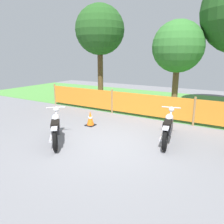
{
  "coord_description": "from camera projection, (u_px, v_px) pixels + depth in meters",
  "views": [
    {
      "loc": [
        3.07,
        -5.04,
        2.47
      ],
      "look_at": [
        -0.02,
        0.1,
        0.9
      ],
      "focal_mm": 34.96,
      "sensor_mm": 36.0,
      "label": 1
    }
  ],
  "objects": [
    {
      "name": "ground",
      "position": [
        111.0,
        143.0,
        6.34
      ],
      "size": [
        24.0,
        24.0,
        0.02
      ],
      "primitive_type": "cube",
      "color": "slate"
    },
    {
      "name": "grass_verge",
      "position": [
        172.0,
        103.0,
        11.52
      ],
      "size": [
        24.0,
        6.68,
        0.01
      ],
      "primitive_type": "cube",
      "color": "#4C8C3D",
      "rests_on": "ground"
    },
    {
      "name": "barrier_fence",
      "position": [
        149.0,
        105.0,
        8.62
      ],
      "size": [
        10.34,
        0.08,
        1.05
      ],
      "color": "#997547",
      "rests_on": "ground"
    },
    {
      "name": "tree_leftmost",
      "position": [
        100.0,
        30.0,
        10.86
      ],
      "size": [
        2.46,
        2.46,
        4.92
      ],
      "color": "brown",
      "rests_on": "ground"
    },
    {
      "name": "tree_near_left",
      "position": [
        178.0,
        47.0,
        9.85
      ],
      "size": [
        2.34,
        2.34,
        4.01
      ],
      "color": "brown",
      "rests_on": "ground"
    },
    {
      "name": "motorcycle_lead",
      "position": [
        56.0,
        127.0,
        6.32
      ],
      "size": [
        1.39,
        1.49,
        0.91
      ],
      "rotation": [
        0.0,
        0.0,
        2.32
      ],
      "color": "black",
      "rests_on": "ground"
    },
    {
      "name": "motorcycle_trailing",
      "position": [
        168.0,
        127.0,
        6.32
      ],
      "size": [
        0.63,
        1.93,
        0.92
      ],
      "rotation": [
        0.0,
        0.0,
        1.76
      ],
      "color": "black",
      "rests_on": "ground"
    },
    {
      "name": "traffic_cone",
      "position": [
        90.0,
        119.0,
        7.83
      ],
      "size": [
        0.32,
        0.32,
        0.53
      ],
      "color": "black",
      "rests_on": "ground"
    }
  ]
}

